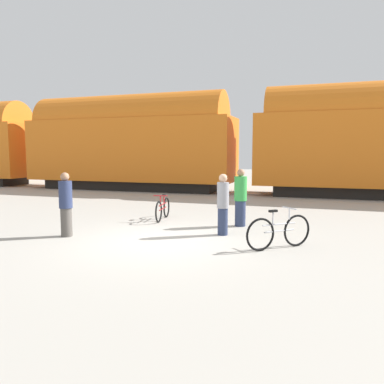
# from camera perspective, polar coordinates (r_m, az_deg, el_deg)

# --- Properties ---
(ground_plane) EXTENTS (80.00, 80.00, 0.00)m
(ground_plane) POSITION_cam_1_polar(r_m,az_deg,el_deg) (9.37, -4.95, -7.34)
(ground_plane) COLOR #A8A399
(freight_train) EXTENTS (53.17, 3.02, 5.49)m
(freight_train) POSITION_cam_1_polar(r_m,az_deg,el_deg) (20.07, 8.10, 8.03)
(freight_train) COLOR black
(freight_train) RESTS_ON ground_plane
(rail_near) EXTENTS (65.17, 0.07, 0.01)m
(rail_near) POSITION_cam_1_polar(r_m,az_deg,el_deg) (19.47, 7.60, -0.38)
(rail_near) COLOR #4C4238
(rail_near) RESTS_ON ground_plane
(rail_far) EXTENTS (65.17, 0.07, 0.01)m
(rail_far) POSITION_cam_1_polar(r_m,az_deg,el_deg) (20.88, 8.34, 0.04)
(rail_far) COLOR #4C4238
(rail_far) RESTS_ON ground_plane
(bicycle_maroon) EXTENTS (0.46, 1.61, 0.83)m
(bicycle_maroon) POSITION_cam_1_polar(r_m,az_deg,el_deg) (12.10, -4.48, -2.58)
(bicycle_maroon) COLOR black
(bicycle_maroon) RESTS_ON ground_plane
(bicycle_silver) EXTENTS (1.31, 1.26, 0.92)m
(bicycle_silver) POSITION_cam_1_polar(r_m,az_deg,el_deg) (8.69, 13.13, -5.89)
(bicycle_silver) COLOR black
(bicycle_silver) RESTS_ON ground_plane
(person_in_green) EXTENTS (0.37, 0.37, 1.69)m
(person_in_green) POSITION_cam_1_polar(r_m,az_deg,el_deg) (11.07, 7.39, -0.89)
(person_in_green) COLOR #283351
(person_in_green) RESTS_ON ground_plane
(person_in_grey) EXTENTS (0.31, 0.31, 1.61)m
(person_in_grey) POSITION_cam_1_polar(r_m,az_deg,el_deg) (9.83, 4.73, -1.87)
(person_in_grey) COLOR #283351
(person_in_grey) RESTS_ON ground_plane
(person_in_navy) EXTENTS (0.34, 0.34, 1.66)m
(person_in_navy) POSITION_cam_1_polar(r_m,az_deg,el_deg) (10.16, -18.68, -1.82)
(person_in_navy) COLOR #514C47
(person_in_navy) RESTS_ON ground_plane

